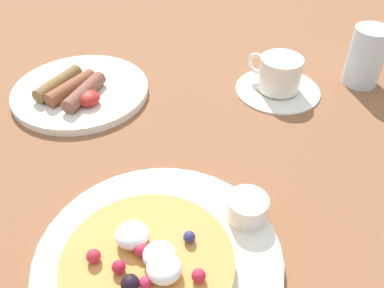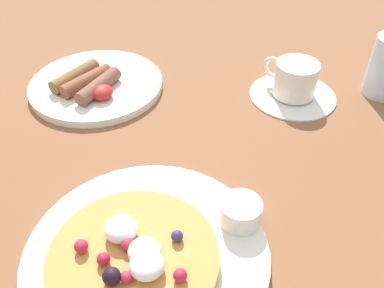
{
  "view_description": "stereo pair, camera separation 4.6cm",
  "coord_description": "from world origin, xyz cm",
  "px_view_note": "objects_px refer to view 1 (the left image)",
  "views": [
    {
      "loc": [
        -0.31,
        -43.13,
        40.08
      ],
      "look_at": [
        3.69,
        -1.34,
        4.0
      ],
      "focal_mm": 38.49,
      "sensor_mm": 36.0,
      "label": 1
    },
    {
      "loc": [
        4.27,
        -43.32,
        40.08
      ],
      "look_at": [
        3.69,
        -1.34,
        4.0
      ],
      "focal_mm": 38.49,
      "sensor_mm": 36.0,
      "label": 2
    }
  ],
  "objects_px": {
    "breakfast_plate": "(83,91)",
    "coffee_saucer": "(279,89)",
    "syrup_ramekin": "(250,207)",
    "coffee_cup": "(281,72)",
    "water_glass": "(368,57)",
    "pancake_plate": "(161,258)"
  },
  "relations": [
    {
      "from": "pancake_plate",
      "to": "coffee_saucer",
      "type": "height_order",
      "value": "pancake_plate"
    },
    {
      "from": "coffee_cup",
      "to": "water_glass",
      "type": "height_order",
      "value": "water_glass"
    },
    {
      "from": "pancake_plate",
      "to": "syrup_ramekin",
      "type": "xyz_separation_m",
      "value": [
        0.11,
        0.04,
        0.02
      ]
    },
    {
      "from": "breakfast_plate",
      "to": "coffee_saucer",
      "type": "bearing_deg",
      "value": -3.49
    },
    {
      "from": "coffee_saucer",
      "to": "water_glass",
      "type": "distance_m",
      "value": 0.16
    },
    {
      "from": "syrup_ramekin",
      "to": "coffee_cup",
      "type": "relative_size",
      "value": 0.57
    },
    {
      "from": "breakfast_plate",
      "to": "water_glass",
      "type": "xyz_separation_m",
      "value": [
        0.5,
        -0.01,
        0.05
      ]
    },
    {
      "from": "syrup_ramekin",
      "to": "coffee_saucer",
      "type": "relative_size",
      "value": 0.34
    },
    {
      "from": "coffee_cup",
      "to": "syrup_ramekin",
      "type": "bearing_deg",
      "value": -111.49
    },
    {
      "from": "syrup_ramekin",
      "to": "coffee_saucer",
      "type": "distance_m",
      "value": 0.31
    },
    {
      "from": "breakfast_plate",
      "to": "coffee_cup",
      "type": "bearing_deg",
      "value": -3.29
    },
    {
      "from": "syrup_ramekin",
      "to": "water_glass",
      "type": "relative_size",
      "value": 0.48
    },
    {
      "from": "syrup_ramekin",
      "to": "breakfast_plate",
      "type": "relative_size",
      "value": 0.21
    },
    {
      "from": "coffee_saucer",
      "to": "water_glass",
      "type": "height_order",
      "value": "water_glass"
    },
    {
      "from": "coffee_cup",
      "to": "water_glass",
      "type": "bearing_deg",
      "value": 4.5
    },
    {
      "from": "pancake_plate",
      "to": "syrup_ramekin",
      "type": "height_order",
      "value": "syrup_ramekin"
    },
    {
      "from": "syrup_ramekin",
      "to": "coffee_saucer",
      "type": "height_order",
      "value": "syrup_ramekin"
    },
    {
      "from": "breakfast_plate",
      "to": "coffee_saucer",
      "type": "xyz_separation_m",
      "value": [
        0.34,
        -0.02,
        -0.0
      ]
    },
    {
      "from": "pancake_plate",
      "to": "coffee_cup",
      "type": "distance_m",
      "value": 0.4
    },
    {
      "from": "pancake_plate",
      "to": "coffee_saucer",
      "type": "xyz_separation_m",
      "value": [
        0.22,
        0.33,
        -0.0
      ]
    },
    {
      "from": "pancake_plate",
      "to": "coffee_saucer",
      "type": "relative_size",
      "value": 1.87
    },
    {
      "from": "breakfast_plate",
      "to": "coffee_cup",
      "type": "height_order",
      "value": "coffee_cup"
    }
  ]
}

